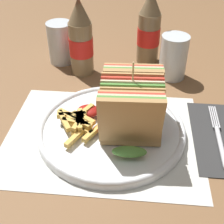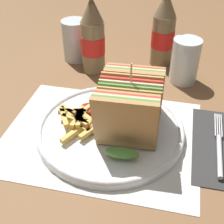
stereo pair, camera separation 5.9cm
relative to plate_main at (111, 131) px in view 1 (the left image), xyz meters
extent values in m
plane|color=brown|center=(-0.01, 0.00, -0.01)|extent=(4.00, 4.00, 0.00)
cube|color=silver|center=(-0.02, -0.01, -0.01)|extent=(0.37, 0.29, 0.00)
cylinder|color=white|center=(0.00, 0.00, 0.00)|extent=(0.28, 0.28, 0.01)
torus|color=white|center=(0.00, 0.00, 0.00)|extent=(0.28, 0.28, 0.01)
cube|color=tan|center=(0.04, -0.05, 0.07)|extent=(0.11, 0.04, 0.11)
cube|color=#518E3D|center=(0.04, -0.04, 0.06)|extent=(0.11, 0.04, 0.11)
cube|color=beige|center=(0.04, -0.04, 0.06)|extent=(0.11, 0.04, 0.11)
cube|color=red|center=(0.04, -0.03, 0.06)|extent=(0.11, 0.04, 0.11)
cube|color=tan|center=(0.04, -0.02, 0.06)|extent=(0.11, 0.04, 0.11)
ellipsoid|color=#518E3D|center=(0.04, -0.07, 0.02)|extent=(0.06, 0.02, 0.02)
cube|color=tan|center=(0.04, -0.03, 0.06)|extent=(0.11, 0.04, 0.11)
cube|color=#518E3D|center=(0.04, -0.02, 0.06)|extent=(0.11, 0.04, 0.11)
cube|color=beige|center=(0.04, -0.01, 0.06)|extent=(0.11, 0.04, 0.11)
cube|color=red|center=(0.04, -0.01, 0.06)|extent=(0.11, 0.04, 0.11)
cube|color=tan|center=(0.04, 0.00, 0.07)|extent=(0.11, 0.04, 0.11)
ellipsoid|color=#518E3D|center=(0.04, -0.03, 0.02)|extent=(0.06, 0.02, 0.02)
cube|color=tan|center=(0.04, 0.04, 0.07)|extent=(0.11, 0.04, 0.11)
cube|color=#518E3D|center=(0.04, 0.05, 0.06)|extent=(0.11, 0.04, 0.11)
cube|color=beige|center=(0.04, 0.06, 0.06)|extent=(0.11, 0.04, 0.11)
cube|color=red|center=(0.04, 0.06, 0.06)|extent=(0.11, 0.04, 0.11)
cube|color=tan|center=(0.04, 0.07, 0.06)|extent=(0.11, 0.04, 0.11)
ellipsoid|color=#518E3D|center=(0.04, 0.02, 0.02)|extent=(0.06, 0.02, 0.02)
cylinder|color=tan|center=(0.04, 0.00, 0.08)|extent=(0.00, 0.00, 0.14)
cube|color=gold|center=(-0.03, -0.02, 0.01)|extent=(0.04, 0.06, 0.01)
cube|color=gold|center=(-0.06, -0.03, 0.01)|extent=(0.04, 0.07, 0.01)
cube|color=gold|center=(-0.06, -0.01, 0.01)|extent=(0.07, 0.05, 0.01)
cube|color=gold|center=(-0.06, 0.00, 0.01)|extent=(0.01, 0.06, 0.01)
cube|color=gold|center=(-0.09, -0.01, 0.02)|extent=(0.04, 0.06, 0.01)
cube|color=gold|center=(-0.07, 0.01, 0.02)|extent=(0.07, 0.05, 0.01)
cube|color=gold|center=(-0.05, 0.00, 0.02)|extent=(0.05, 0.04, 0.01)
cube|color=gold|center=(-0.08, 0.01, 0.02)|extent=(0.06, 0.02, 0.01)
cube|color=gold|center=(-0.06, 0.00, 0.02)|extent=(0.02, 0.05, 0.01)
cube|color=gold|center=(-0.06, -0.01, 0.02)|extent=(0.06, 0.02, 0.01)
cube|color=gold|center=(-0.06, -0.01, 0.02)|extent=(0.02, 0.05, 0.01)
cube|color=gold|center=(-0.05, 0.02, 0.02)|extent=(0.03, 0.05, 0.01)
cube|color=gold|center=(-0.06, -0.01, 0.02)|extent=(0.05, 0.03, 0.01)
cube|color=gold|center=(-0.06, 0.00, 0.02)|extent=(0.02, 0.05, 0.01)
ellipsoid|color=maroon|center=(-0.05, 0.04, 0.02)|extent=(0.04, 0.04, 0.02)
cylinder|color=silver|center=(0.20, -0.02, 0.00)|extent=(0.01, 0.10, 0.01)
cylinder|color=silver|center=(0.20, 0.07, 0.00)|extent=(0.00, 0.07, 0.00)
cylinder|color=silver|center=(0.20, 0.07, 0.00)|extent=(0.00, 0.07, 0.00)
cylinder|color=silver|center=(0.21, 0.06, 0.00)|extent=(0.00, 0.07, 0.00)
cylinder|color=silver|center=(0.21, 0.06, 0.00)|extent=(0.00, 0.07, 0.00)
cylinder|color=#7A6647|center=(-0.10, 0.23, 0.05)|extent=(0.06, 0.06, 0.13)
cylinder|color=red|center=(-0.10, 0.23, 0.06)|extent=(0.06, 0.06, 0.05)
cone|color=#7A6647|center=(-0.10, 0.23, 0.15)|extent=(0.05, 0.05, 0.06)
cylinder|color=#7A6647|center=(0.07, 0.31, 0.05)|extent=(0.06, 0.06, 0.13)
cylinder|color=red|center=(0.07, 0.31, 0.06)|extent=(0.06, 0.06, 0.05)
cone|color=#7A6647|center=(0.07, 0.31, 0.15)|extent=(0.05, 0.05, 0.06)
cylinder|color=silver|center=(0.13, 0.23, 0.04)|extent=(0.07, 0.07, 0.11)
cylinder|color=silver|center=(-0.16, 0.28, 0.04)|extent=(0.07, 0.07, 0.11)
cylinder|color=black|center=(-0.16, 0.28, 0.01)|extent=(0.06, 0.06, 0.04)
camera|label=1|loc=(0.04, -0.45, 0.39)|focal=50.00mm
camera|label=2|loc=(0.10, -0.44, 0.39)|focal=50.00mm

